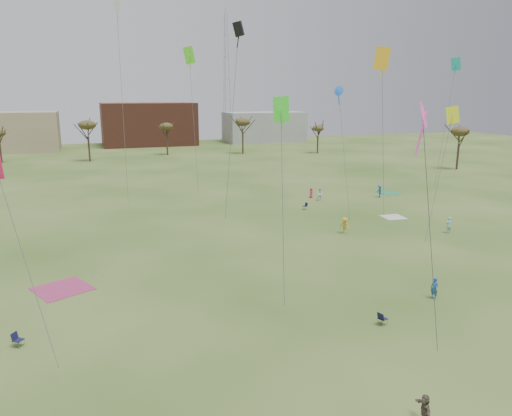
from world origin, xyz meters
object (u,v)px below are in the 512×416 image
object	(u,v)px
camp_chair_left	(18,343)
camp_chair_center	(382,321)
radio_tower	(226,78)
flyer_near_right	(434,288)
camp_chair_right	(305,207)

from	to	relation	value
camp_chair_left	camp_chair_center	distance (m)	22.29
camp_chair_center	radio_tower	xyz separation A→B (m)	(25.45, 124.58, 18.95)
flyer_near_right	camp_chair_center	world-z (taller)	flyer_near_right
camp_chair_right	camp_chair_center	bearing A→B (deg)	-25.56
radio_tower	flyer_near_right	bearing A→B (deg)	-99.09
radio_tower	camp_chair_center	bearing A→B (deg)	-101.55
camp_chair_right	radio_tower	world-z (taller)	radio_tower
camp_chair_right	radio_tower	bearing A→B (deg)	160.49
camp_chair_center	radio_tower	size ratio (longest dim) A/B	0.02
flyer_near_right	camp_chair_left	distance (m)	27.78
flyer_near_right	radio_tower	bearing A→B (deg)	150.97
camp_chair_center	radio_tower	world-z (taller)	radio_tower
flyer_near_right	camp_chair_center	bearing A→B (deg)	-88.78
camp_chair_left	radio_tower	bearing A→B (deg)	12.47
flyer_near_right	radio_tower	distance (m)	125.22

